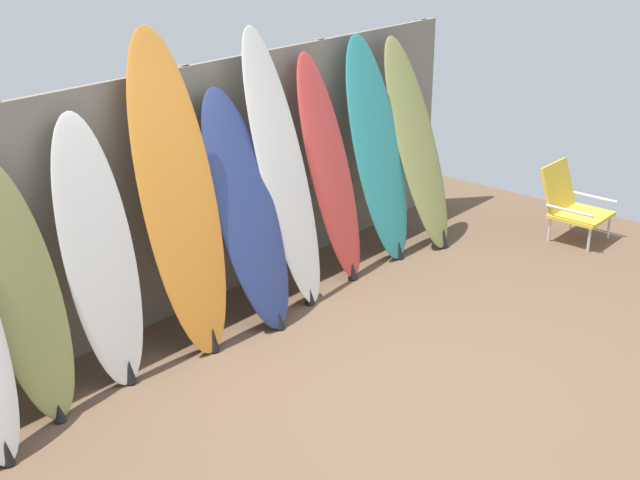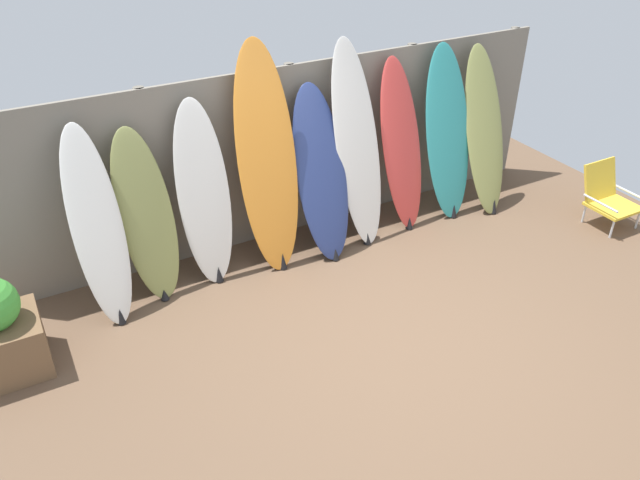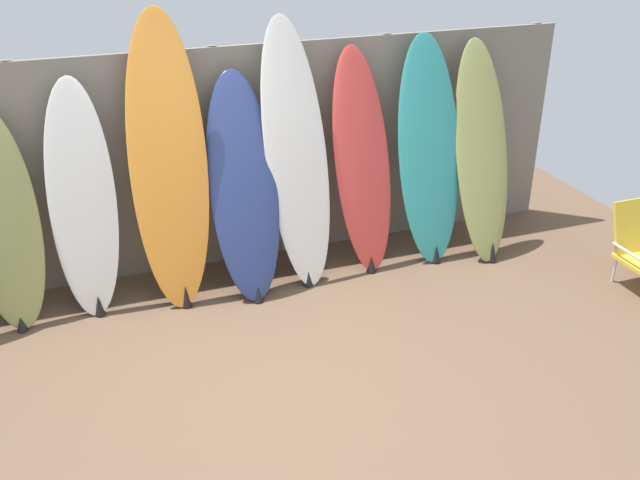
# 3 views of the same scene
# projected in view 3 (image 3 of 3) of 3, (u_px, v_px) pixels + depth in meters

# --- Properties ---
(ground) EXTENTS (7.68, 7.68, 0.00)m
(ground) POSITION_uv_depth(u_px,v_px,m) (299.00, 401.00, 4.45)
(ground) COLOR brown
(fence_back) EXTENTS (6.08, 0.11, 1.80)m
(fence_back) POSITION_uv_depth(u_px,v_px,m) (220.00, 160.00, 5.73)
(fence_back) COLOR gray
(fence_back) RESTS_ON ground
(surfboard_olive_1) EXTENTS (0.53, 0.57, 1.56)m
(surfboard_olive_1) POSITION_uv_depth(u_px,v_px,m) (3.00, 222.00, 4.99)
(surfboard_olive_1) COLOR olive
(surfboard_olive_1) RESTS_ON ground
(surfboard_white_2) EXTENTS (0.54, 0.55, 1.71)m
(surfboard_white_2) POSITION_uv_depth(u_px,v_px,m) (83.00, 202.00, 5.13)
(surfboard_white_2) COLOR white
(surfboard_white_2) RESTS_ON ground
(surfboard_orange_3) EXTENTS (0.64, 0.71, 2.14)m
(surfboard_orange_3) POSITION_uv_depth(u_px,v_px,m) (168.00, 165.00, 5.19)
(surfboard_orange_3) COLOR orange
(surfboard_orange_3) RESTS_ON ground
(surfboard_navy_4) EXTENTS (0.57, 0.75, 1.68)m
(surfboard_navy_4) POSITION_uv_depth(u_px,v_px,m) (244.00, 188.00, 5.38)
(surfboard_navy_4) COLOR navy
(surfboard_navy_4) RESTS_ON ground
(surfboard_white_5) EXTENTS (0.57, 0.67, 2.04)m
(surfboard_white_5) POSITION_uv_depth(u_px,v_px,m) (296.00, 157.00, 5.49)
(surfboard_white_5) COLOR white
(surfboard_white_5) RESTS_ON ground
(surfboard_red_6) EXTENTS (0.53, 0.63, 1.78)m
(surfboard_red_6) POSITION_uv_depth(u_px,v_px,m) (362.00, 162.00, 5.74)
(surfboard_red_6) COLOR #D13D38
(surfboard_red_6) RESTS_ON ground
(surfboard_teal_7) EXTENTS (0.58, 0.65, 1.84)m
(surfboard_teal_7) POSITION_uv_depth(u_px,v_px,m) (429.00, 152.00, 5.88)
(surfboard_teal_7) COLOR teal
(surfboard_teal_7) RESTS_ON ground
(surfboard_olive_8) EXTENTS (0.55, 0.82, 1.77)m
(surfboard_olive_8) POSITION_uv_depth(u_px,v_px,m) (482.00, 153.00, 5.97)
(surfboard_olive_8) COLOR olive
(surfboard_olive_8) RESTS_ON ground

